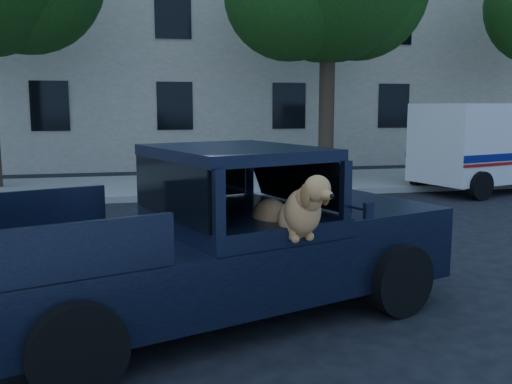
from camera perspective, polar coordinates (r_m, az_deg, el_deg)
ground at (r=6.47m, az=-6.60°, el=-11.45°), size 120.00×120.00×0.00m
far_sidewalk at (r=15.41m, az=-10.34°, el=0.53°), size 60.00×4.00×0.15m
lane_stripes at (r=10.05m, az=2.68°, el=-4.06°), size 21.60×0.14×0.01m
building_main at (r=22.95m, az=-3.75°, el=14.35°), size 26.00×6.00×9.00m
pickup_truck at (r=5.97m, az=-4.72°, el=-7.03°), size 5.37×3.43×1.79m
mail_truck at (r=15.99m, az=22.21°, el=3.62°), size 4.49×3.02×2.26m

